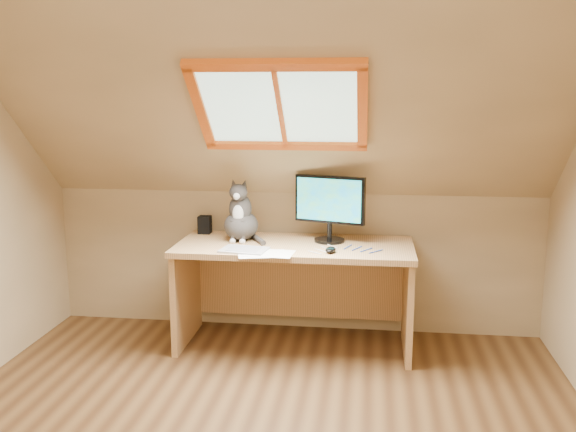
# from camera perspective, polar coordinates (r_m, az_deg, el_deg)

# --- Properties ---
(room_shell) EXTENTS (3.52, 3.52, 2.41)m
(room_shell) POSITION_cam_1_polar(r_m,az_deg,el_deg) (2.71, -4.08, 5.15)
(room_shell) COLOR tan
(room_shell) RESTS_ON ground
(desk) EXTENTS (1.56, 0.68, 0.71)m
(desk) POSITION_cam_1_polar(r_m,az_deg,el_deg) (4.38, 0.70, -5.12)
(desk) COLOR tan
(desk) RESTS_ON ground
(monitor) EXTENTS (0.47, 0.21, 0.45)m
(monitor) POSITION_cam_1_polar(r_m,az_deg,el_deg) (4.28, 3.72, 1.06)
(monitor) COLOR black
(monitor) RESTS_ON desk
(cat) EXTENTS (0.24, 0.29, 0.43)m
(cat) POSITION_cam_1_polar(r_m,az_deg,el_deg) (4.35, -4.23, -0.19)
(cat) COLOR #3A3634
(cat) RESTS_ON desk
(desk_speaker) EXTENTS (0.09, 0.09, 0.12)m
(desk_speaker) POSITION_cam_1_polar(r_m,az_deg,el_deg) (4.61, -7.41, -0.77)
(desk_speaker) COLOR black
(desk_speaker) RESTS_ON desk
(graphics_tablet) EXTENTS (0.32, 0.25, 0.01)m
(graphics_tablet) POSITION_cam_1_polar(r_m,az_deg,el_deg) (4.08, -3.92, -3.03)
(graphics_tablet) COLOR #B2B2B7
(graphics_tablet) RESTS_ON desk
(mouse) EXTENTS (0.08, 0.12, 0.04)m
(mouse) POSITION_cam_1_polar(r_m,az_deg,el_deg) (4.04, 3.81, -3.01)
(mouse) COLOR black
(mouse) RESTS_ON desk
(papers) EXTENTS (0.33, 0.27, 0.00)m
(papers) POSITION_cam_1_polar(r_m,az_deg,el_deg) (4.03, -1.87, -3.27)
(papers) COLOR white
(papers) RESTS_ON desk
(cables) EXTENTS (0.51, 0.26, 0.01)m
(cables) POSITION_cam_1_polar(r_m,az_deg,el_deg) (4.11, 5.24, -2.97)
(cables) COLOR silver
(cables) RESTS_ON desk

